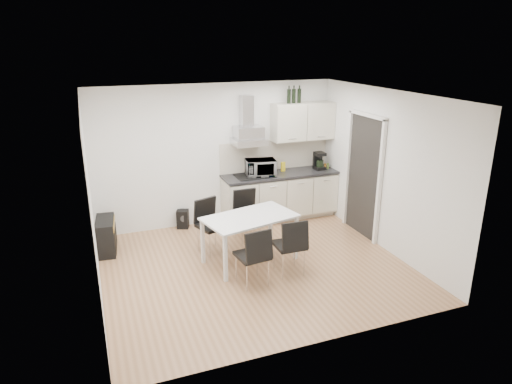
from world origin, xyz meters
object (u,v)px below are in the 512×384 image
at_px(floor_speaker, 183,219).
at_px(kitchenette, 281,177).
at_px(chair_near_left, 252,256).
at_px(chair_near_right, 289,246).
at_px(guitar_amp, 106,236).
at_px(chair_far_left, 212,227).
at_px(dining_table, 250,221).
at_px(chair_far_right, 248,217).

bearing_deg(floor_speaker, kitchenette, 16.31).
relative_size(chair_near_left, chair_near_right, 1.00).
bearing_deg(guitar_amp, chair_far_left, -14.98).
distance_m(dining_table, guitar_amp, 2.41).
relative_size(dining_table, guitar_amp, 2.20).
bearing_deg(kitchenette, chair_near_left, -122.54).
xyz_separation_m(chair_far_right, guitar_amp, (-2.32, 0.40, -0.16)).
xyz_separation_m(kitchenette, guitar_amp, (-3.28, -0.38, -0.55)).
bearing_deg(chair_near_left, chair_far_left, 93.81).
height_order(chair_near_left, chair_near_right, same).
bearing_deg(chair_near_right, chair_far_left, 129.47).
xyz_separation_m(chair_near_left, chair_near_right, (0.63, 0.13, 0.00)).
bearing_deg(chair_near_right, floor_speaker, 117.49).
distance_m(dining_table, floor_speaker, 1.90).
relative_size(dining_table, chair_near_right, 1.74).
xyz_separation_m(kitchenette, chair_near_left, (-1.41, -2.21, -0.39)).
xyz_separation_m(chair_near_right, floor_speaker, (-1.12, 2.25, -0.27)).
bearing_deg(dining_table, chair_near_right, -67.03).
bearing_deg(chair_near_right, kitchenette, 70.46).
xyz_separation_m(chair_far_right, floor_speaker, (-0.95, 0.95, -0.27)).
xyz_separation_m(chair_far_right, chair_near_right, (0.18, -1.31, 0.00)).
distance_m(chair_near_left, guitar_amp, 2.62).
height_order(dining_table, guitar_amp, dining_table).
distance_m(dining_table, chair_far_left, 0.74).
distance_m(dining_table, chair_far_right, 0.81).
xyz_separation_m(dining_table, chair_near_right, (0.41, -0.57, -0.23)).
bearing_deg(chair_far_left, dining_table, 111.63).
relative_size(kitchenette, chair_far_right, 2.86).
distance_m(chair_far_left, floor_speaker, 1.21).
height_order(kitchenette, chair_far_right, kitchenette).
bearing_deg(dining_table, chair_far_right, 59.04).
bearing_deg(dining_table, floor_speaker, 99.56).
bearing_deg(floor_speaker, chair_far_left, -56.49).
relative_size(kitchenette, chair_near_right, 2.86).
bearing_deg(kitchenette, dining_table, -128.18).
relative_size(chair_far_left, guitar_amp, 1.26).
height_order(chair_far_left, floor_speaker, chair_far_left).
height_order(kitchenette, floor_speaker, kitchenette).
xyz_separation_m(kitchenette, floor_speaker, (-1.90, 0.17, -0.66)).
bearing_deg(guitar_amp, floor_speaker, 27.17).
relative_size(kitchenette, chair_far_left, 2.86).
xyz_separation_m(dining_table, guitar_amp, (-2.09, 1.14, -0.39)).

